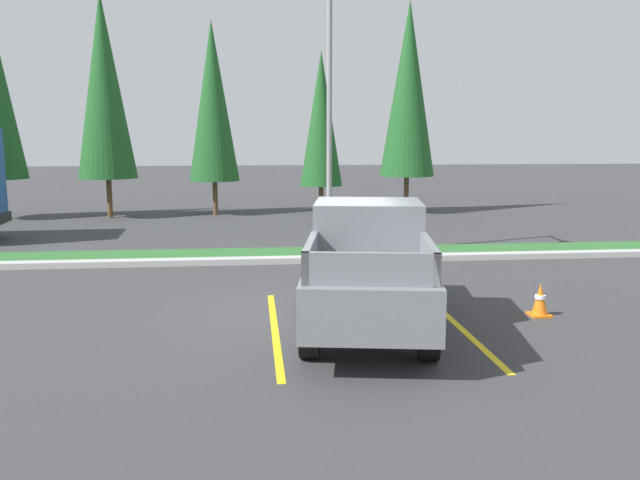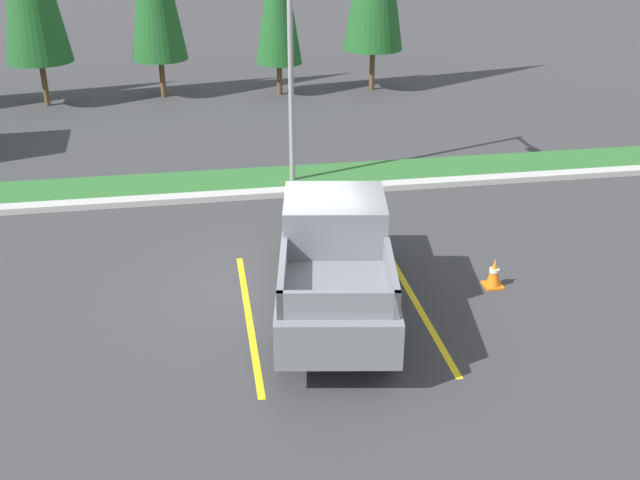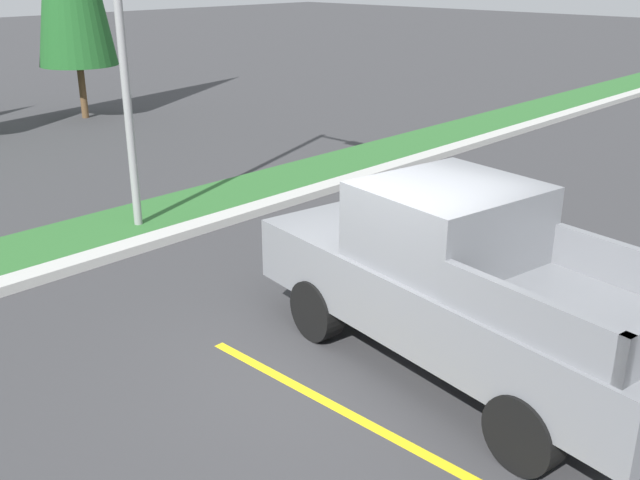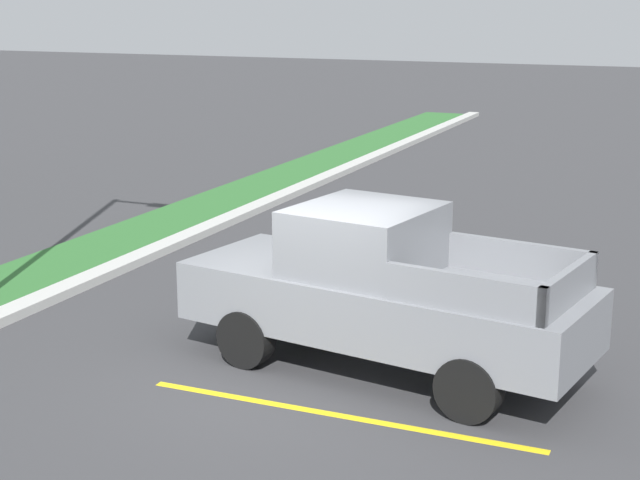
# 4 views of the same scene
# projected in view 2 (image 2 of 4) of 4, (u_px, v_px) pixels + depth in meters

# --- Properties ---
(ground_plane) EXTENTS (120.00, 120.00, 0.00)m
(ground_plane) POSITION_uv_depth(u_px,v_px,m) (295.00, 292.00, 14.13)
(ground_plane) COLOR #38383A
(parking_line_near) EXTENTS (0.12, 4.80, 0.01)m
(parking_line_near) POSITION_uv_depth(u_px,v_px,m) (249.00, 318.00, 13.27)
(parking_line_near) COLOR yellow
(parking_line_near) RESTS_ON ground
(parking_line_far) EXTENTS (0.12, 4.80, 0.01)m
(parking_line_far) POSITION_uv_depth(u_px,v_px,m) (416.00, 303.00, 13.74)
(parking_line_far) COLOR yellow
(parking_line_far) RESTS_ON ground
(curb_strip) EXTENTS (56.00, 0.40, 0.15)m
(curb_strip) POSITION_uv_depth(u_px,v_px,m) (267.00, 193.00, 18.56)
(curb_strip) COLOR #B2B2AD
(curb_strip) RESTS_ON ground
(grass_median) EXTENTS (56.00, 1.80, 0.06)m
(grass_median) POSITION_uv_depth(u_px,v_px,m) (263.00, 180.00, 19.56)
(grass_median) COLOR #2D662D
(grass_median) RESTS_ON ground
(pickup_truck_main) EXTENTS (2.72, 5.46, 2.10)m
(pickup_truck_main) POSITION_uv_depth(u_px,v_px,m) (334.00, 258.00, 13.11)
(pickup_truck_main) COLOR black
(pickup_truck_main) RESTS_ON ground
(street_light) EXTENTS (0.24, 1.49, 7.40)m
(street_light) POSITION_uv_depth(u_px,v_px,m) (291.00, 15.00, 17.57)
(street_light) COLOR gray
(street_light) RESTS_ON ground
(traffic_cone) EXTENTS (0.36, 0.36, 0.60)m
(traffic_cone) POSITION_uv_depth(u_px,v_px,m) (494.00, 273.00, 14.21)
(traffic_cone) COLOR orange
(traffic_cone) RESTS_ON ground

